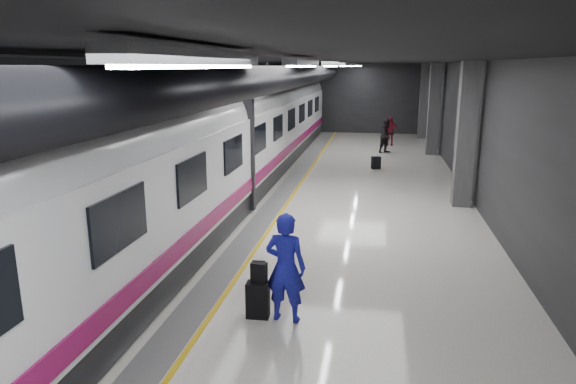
{
  "coord_description": "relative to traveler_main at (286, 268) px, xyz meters",
  "views": [
    {
      "loc": [
        1.86,
        -14.59,
        4.34
      ],
      "look_at": [
        -0.24,
        -2.67,
        1.36
      ],
      "focal_mm": 32.0,
      "sensor_mm": 36.0,
      "label": 1
    }
  ],
  "objects": [
    {
      "name": "platform_hall",
      "position": [
        -0.68,
        7.44,
        2.56
      ],
      "size": [
        10.02,
        40.02,
        4.51
      ],
      "color": "black",
      "rests_on": "ground"
    },
    {
      "name": "shoulder_bag",
      "position": [
        -0.48,
        0.02,
        -0.14
      ],
      "size": [
        0.29,
        0.18,
        0.37
      ],
      "primitive_type": "cube",
      "rotation": [
        0.0,
        0.0,
        -0.12
      ],
      "color": "black",
      "rests_on": "suitcase_main"
    },
    {
      "name": "ground",
      "position": [
        -0.39,
        6.49,
        -0.98
      ],
      "size": [
        40.0,
        40.0,
        0.0
      ],
      "primitive_type": "plane",
      "color": "silver",
      "rests_on": "ground"
    },
    {
      "name": "train",
      "position": [
        -3.64,
        6.49,
        1.09
      ],
      "size": [
        3.05,
        38.0,
        4.05
      ],
      "color": "black",
      "rests_on": "ground"
    },
    {
      "name": "suitcase_far",
      "position": [
        1.44,
        14.11,
        -0.71
      ],
      "size": [
        0.43,
        0.36,
        0.54
      ],
      "primitive_type": "cube",
      "rotation": [
        0.0,
        0.0,
        0.4
      ],
      "color": "black",
      "rests_on": "ground"
    },
    {
      "name": "suitcase_main",
      "position": [
        -0.5,
        0.01,
        -0.65
      ],
      "size": [
        0.41,
        0.27,
        0.65
      ],
      "primitive_type": "cube",
      "rotation": [
        0.0,
        0.0,
        0.03
      ],
      "color": "black",
      "rests_on": "ground"
    },
    {
      "name": "traveler_far_b",
      "position": [
        2.12,
        21.14,
        -0.16
      ],
      "size": [
        0.98,
        0.46,
        1.63
      ],
      "primitive_type": "imported",
      "rotation": [
        0.0,
        0.0,
        -0.07
      ],
      "color": "maroon",
      "rests_on": "ground"
    },
    {
      "name": "traveler_main",
      "position": [
        0.0,
        0.0,
        0.0
      ],
      "size": [
        0.76,
        0.54,
        1.96
      ],
      "primitive_type": "imported",
      "rotation": [
        0.0,
        0.0,
        3.03
      ],
      "color": "#221ACA",
      "rests_on": "ground"
    },
    {
      "name": "traveler_far_a",
      "position": [
        1.93,
        18.51,
        -0.1
      ],
      "size": [
        1.08,
        1.07,
        1.76
      ],
      "primitive_type": "imported",
      "rotation": [
        0.0,
        0.0,
        0.75
      ],
      "color": "black",
      "rests_on": "ground"
    }
  ]
}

